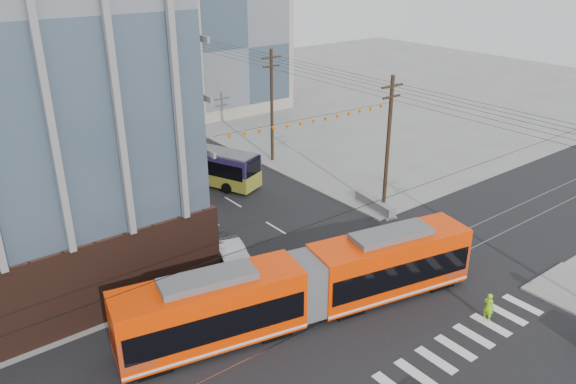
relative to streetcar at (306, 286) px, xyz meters
The scene contains 11 objects.
ground 6.96m from the streetcar, 37.02° to the right, with size 160.00×160.00×0.00m, color slate.
bg_bldg_ne_near 49.25m from the streetcar, 64.15° to the left, with size 14.00×14.00×16.00m, color gray.
bg_bldg_ne_far 68.29m from the streetcar, 69.98° to the left, with size 16.00×16.00×14.00m, color #8C99A5.
utility_pole_far 53.91m from the streetcar, 75.12° to the left, with size 0.30×0.30×11.00m, color black.
streetcar is the anchor object (origin of this frame).
city_bus 22.64m from the streetcar, 75.76° to the left, with size 2.55×11.77×3.33m, color #281D4B, non-canonical shape.
parked_car_silver 8.48m from the streetcar, 91.25° to the left, with size 1.77×5.08×1.67m, color #A2A5AA.
parked_car_white 13.35m from the streetcar, 88.86° to the left, with size 2.02×4.96×1.44m, color silver.
parked_car_grey 19.21m from the streetcar, 92.09° to the left, with size 2.18×4.72×1.31m, color #535662.
pedestrian 10.39m from the streetcar, 39.31° to the right, with size 0.63×0.41×1.72m, color #89E517.
jersey_barrier 15.74m from the streetcar, 29.65° to the left, with size 1.01×4.47×0.89m, color slate.
Camera 1 is at (-22.49, -16.50, 19.35)m, focal length 35.00 mm.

